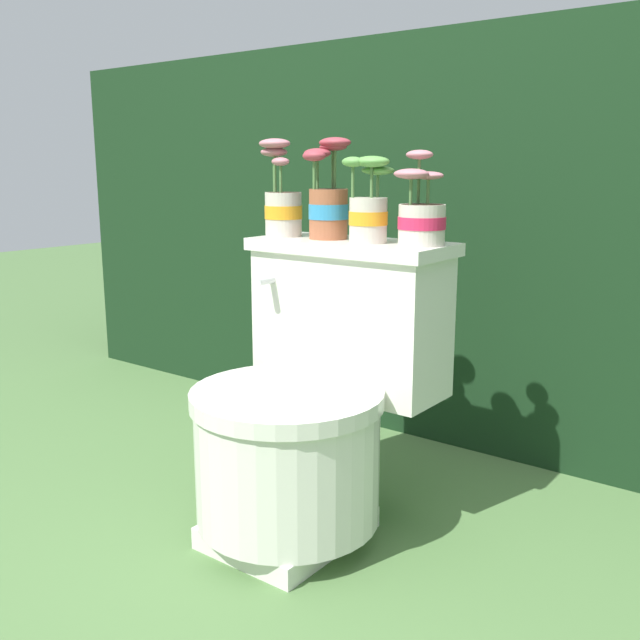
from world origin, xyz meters
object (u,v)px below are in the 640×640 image
potted_plant_left (282,202)px  potted_plant_midleft (328,200)px  potted_plant_middle (369,208)px  potted_plant_midright (421,215)px  toilet (312,404)px

potted_plant_left → potted_plant_midleft: size_ratio=1.00×
potted_plant_left → potted_plant_middle: size_ratio=1.23×
potted_plant_middle → potted_plant_midleft: bearing=171.4°
potted_plant_midright → potted_plant_middle: bearing=-167.8°
potted_plant_midright → potted_plant_midleft: bearing=-178.5°
potted_plant_midleft → potted_plant_middle: (0.13, -0.02, -0.01)m
potted_plant_left → potted_plant_middle: potted_plant_left is taller
potted_plant_midleft → potted_plant_midright: size_ratio=1.15×
potted_plant_midleft → toilet: bearing=-66.3°
toilet → potted_plant_middle: size_ratio=3.41×
potted_plant_left → potted_plant_middle: 0.27m
potted_plant_left → potted_plant_midright: size_ratio=1.15×
potted_plant_left → potted_plant_midright: 0.39m
potted_plant_left → potted_plant_midright: potted_plant_left is taller
potted_plant_left → potted_plant_midright: bearing=3.3°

